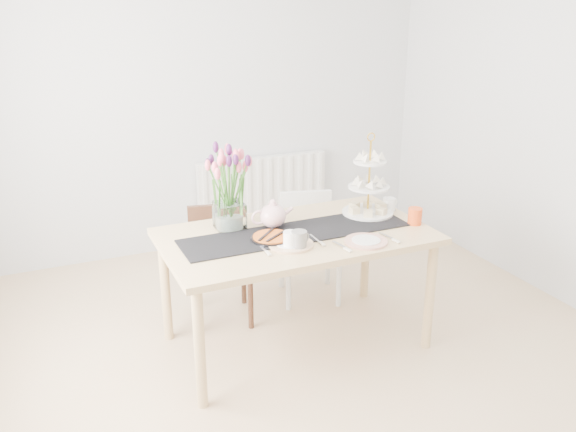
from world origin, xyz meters
name	(u,v)px	position (x,y,z in m)	size (l,w,h in m)	color
room_shell	(330,160)	(0.00, 0.00, 1.30)	(4.50, 4.50, 4.50)	tan
radiator	(263,189)	(0.50, 2.19, 0.45)	(1.20, 0.08, 0.60)	white
dining_table	(296,245)	(0.00, 0.41, 0.67)	(1.60, 0.90, 0.75)	tan
chair_brown	(218,255)	(-0.31, 0.98, 0.44)	(0.47, 0.47, 0.76)	#3A2215
chair_white	(308,238)	(0.38, 1.02, 0.43)	(0.48, 0.48, 0.76)	silver
table_runner	(296,233)	(0.00, 0.41, 0.75)	(1.40, 0.35, 0.01)	black
tulip_vase	(228,176)	(-0.33, 0.65, 1.08)	(0.61, 0.61, 0.52)	silver
cake_stand	(368,194)	(0.57, 0.52, 0.89)	(0.33, 0.33, 0.49)	gold
teapot	(273,216)	(-0.09, 0.55, 0.83)	(0.26, 0.21, 0.17)	white
cream_jug	(389,204)	(0.74, 0.54, 0.79)	(0.08, 0.08, 0.08)	white
tart_tin	(272,238)	(-0.17, 0.37, 0.76)	(0.25, 0.25, 0.03)	black
mug_grey	(299,240)	(-0.08, 0.19, 0.80)	(0.09, 0.09, 0.11)	slate
mug_white	(291,240)	(-0.12, 0.22, 0.80)	(0.08, 0.08, 0.10)	white
mug_orange	(415,216)	(0.74, 0.25, 0.80)	(0.09, 0.09, 0.10)	#EF4F1A
plate_left	(291,244)	(-0.11, 0.25, 0.76)	(0.26, 0.26, 0.01)	silver
plate_right	(366,241)	(0.31, 0.12, 0.76)	(0.25, 0.25, 0.01)	white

